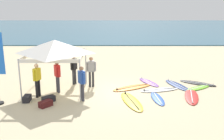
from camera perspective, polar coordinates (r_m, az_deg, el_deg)
ground_plane at (r=14.03m, az=-0.03°, el=-4.82°), size 80.00×80.00×0.00m
sea at (r=46.10m, az=-0.21°, el=8.99°), size 80.00×36.00×0.10m
canopy_tent at (r=13.97m, az=-12.50°, el=4.88°), size 2.98×2.98×2.75m
surfboard_white at (r=14.51m, az=9.89°, el=-4.22°), size 2.24×1.13×0.19m
surfboard_red at (r=13.95m, az=16.50°, el=-5.41°), size 1.20×2.51×0.19m
surfboard_navy at (r=15.52m, az=13.54°, el=-3.15°), size 1.32×2.26×0.19m
surfboard_blue at (r=13.27m, az=9.49°, el=-6.03°), size 0.67×1.90×0.19m
surfboard_purple at (r=15.75m, az=7.63°, el=-2.60°), size 1.27×1.90×0.19m
surfboard_orange at (r=14.72m, az=4.15°, el=-3.75°), size 2.45×1.77×0.19m
surfboard_yellow at (r=12.76m, az=3.95°, el=-6.71°), size 1.29×2.68×0.19m
surfboard_black at (r=16.20m, az=17.75°, el=-2.69°), size 2.06×1.60×0.19m
surfboard_lime at (r=15.34m, az=17.75°, el=-3.66°), size 1.85×1.43×0.19m
person_black at (r=15.28m, az=-8.47°, el=0.54°), size 0.36×0.50×1.71m
person_yellow at (r=13.60m, az=-16.10°, el=-1.68°), size 0.35×0.50×1.71m
person_blue at (r=12.67m, az=-6.81°, el=-2.38°), size 0.39×0.47×1.71m
person_grey at (r=14.69m, az=-4.76°, el=0.08°), size 0.55×0.27×1.71m
person_red at (r=14.01m, az=-11.95°, el=-0.93°), size 0.38×0.48×1.71m
gear_bag_near_tent at (r=13.07m, az=-13.74°, el=-6.11°), size 0.66×0.64×0.28m
gear_bag_by_pole at (r=13.42m, az=-18.11°, el=-5.88°), size 0.36×0.62×0.28m
gear_bag_on_sand at (r=12.52m, az=-14.38°, el=-7.08°), size 0.64×0.66×0.28m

